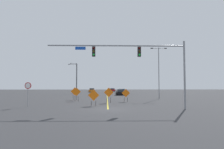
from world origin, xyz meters
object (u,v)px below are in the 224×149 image
Objects in this scene: construction_sign_median_near at (77,93)px; car_orange_passing at (92,90)px; street_lamp_mid_right at (76,77)px; street_lamp_near_right at (159,69)px; car_blue_far at (122,91)px; stop_sign at (28,90)px; street_lamp_far_right at (76,77)px; construction_sign_left_lane at (94,96)px; car_green_approaching at (120,91)px; construction_sign_median_far at (75,92)px; construction_sign_right_shoulder at (109,93)px; car_red_mid at (112,90)px; car_black_distant at (120,92)px; construction_sign_left_shoulder at (126,94)px; traffic_signal_assembly at (139,57)px.

construction_sign_median_near reaches higher than car_orange_passing.
street_lamp_mid_right is 1.01× the size of street_lamp_near_right.
stop_sign is at bearing -107.78° from car_blue_far.
street_lamp_near_right is at bearing -47.22° from street_lamp_far_right.
construction_sign_left_lane is 38.93m from car_green_approaching.
construction_sign_right_shoulder is (5.71, -5.87, 0.03)m from construction_sign_median_far.
construction_sign_left_lane is at bearing -67.07° from construction_sign_median_near.
car_orange_passing is (-7.60, -8.72, 0.06)m from car_red_mid.
street_lamp_near_right is at bearing -54.98° from street_lamp_mid_right.
construction_sign_median_far is (4.27, -29.51, -3.85)m from street_lamp_mid_right.
construction_sign_right_shoulder is 22.84m from car_black_distant.
construction_sign_median_far is (-8.32, 4.10, 0.12)m from construction_sign_left_shoulder.
car_black_distant is at bearing 112.66° from street_lamp_near_right.
street_lamp_mid_right reaches higher than car_orange_passing.
street_lamp_near_right is 16.92m from construction_sign_left_lane.
construction_sign_median_near is (-8.14, 11.02, -4.12)m from traffic_signal_assembly.
construction_sign_left_shoulder is 37.37m from car_blue_far.
street_lamp_near_right is 2.05× the size of car_green_approaching.
stop_sign is 0.62× the size of car_red_mid.
stop_sign is 0.64× the size of car_blue_far.
car_blue_far is 0.96× the size of car_red_mid.
car_green_approaching is at bearing 29.62° from street_lamp_far_right.
street_lamp_far_right is 1.82× the size of car_red_mid.
car_green_approaching is 1.00× the size of car_red_mid.
street_lamp_mid_right is 1.13× the size of street_lamp_far_right.
stop_sign is 40.79m from street_lamp_mid_right.
construction_sign_left_lane is 8.06m from construction_sign_median_near.
stop_sign reaches higher than construction_sign_median_near.
traffic_signal_assembly reaches higher than stop_sign.
street_lamp_far_right reaches higher than car_black_distant.
street_lamp_mid_right is at bearing 106.89° from traffic_signal_assembly.
street_lamp_far_right reaches higher than car_green_approaching.
car_green_approaching is 1.06× the size of car_orange_passing.
traffic_signal_assembly is 42.39m from car_green_approaching.
car_orange_passing is (-14.83, 36.83, -4.81)m from street_lamp_near_right.
construction_sign_median_near is 37.08m from car_blue_far.
street_lamp_far_right is at bearing 107.67° from construction_sign_right_shoulder.
stop_sign is 46.61m from car_blue_far.
construction_sign_median_far reaches higher than construction_sign_median_near.
car_black_distant is at bearing -21.76° from street_lamp_far_right.
car_green_approaching is (12.48, 7.09, -4.10)m from street_lamp_far_right.
street_lamp_far_right is 1.90× the size of car_blue_far.
traffic_signal_assembly is 47.03m from car_blue_far.
car_green_approaching is at bearing -102.88° from car_blue_far.
car_red_mid is 1.01× the size of car_black_distant.
construction_sign_right_shoulder reaches higher than construction_sign_median_near.
stop_sign is at bearing -101.03° from car_red_mid.
car_orange_passing reaches higher than car_blue_far.
street_lamp_near_right reaches higher than stop_sign.
construction_sign_median_near is at bearing -81.25° from street_lamp_mid_right.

